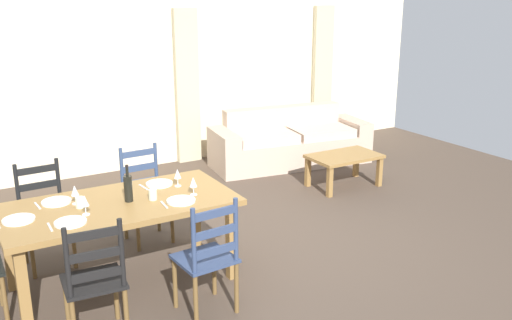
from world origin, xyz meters
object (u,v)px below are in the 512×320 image
at_px(wine_glass_near_right, 193,183).
at_px(coffee_table, 344,160).
at_px(dining_table, 120,212).
at_px(wine_glass_far_right, 177,174).
at_px(wine_glass_near_left, 85,202).
at_px(dining_chair_near_left, 95,281).
at_px(coffee_cup_primary, 153,195).
at_px(dining_chair_near_right, 208,258).
at_px(wine_glass_far_left, 75,191).
at_px(dining_chair_far_right, 145,195).
at_px(coffee_cup_secondary, 80,202).
at_px(dining_chair_far_left, 44,215).
at_px(wine_bottle, 128,188).
at_px(couch, 289,144).

relative_size(wine_glass_near_right, coffee_table, 0.18).
distance_m(dining_table, wine_glass_far_right, 0.62).
bearing_deg(dining_table, wine_glass_near_left, -155.54).
bearing_deg(dining_chair_near_left, coffee_cup_primary, 42.79).
height_order(wine_glass_near_left, coffee_cup_primary, wine_glass_near_left).
bearing_deg(wine_glass_near_right, coffee_table, 24.49).
distance_m(dining_chair_near_right, coffee_cup_primary, 0.79).
height_order(dining_chair_near_right, wine_glass_far_left, dining_chair_near_right).
height_order(dining_chair_near_left, dining_chair_far_right, same).
bearing_deg(coffee_cup_primary, coffee_cup_secondary, 167.56).
height_order(wine_glass_near_left, wine_glass_far_right, same).
distance_m(wine_glass_near_left, wine_glass_far_right, 0.92).
bearing_deg(coffee_cup_primary, wine_glass_far_right, 33.76).
bearing_deg(dining_chair_far_left, wine_glass_far_left, -73.75).
xyz_separation_m(wine_bottle, coffee_cup_secondary, (-0.39, 0.06, -0.07)).
bearing_deg(wine_bottle, wine_glass_far_left, 158.43).
xyz_separation_m(couch, coffee_table, (0.05, -1.21, 0.06)).
bearing_deg(wine_glass_near_right, wine_glass_far_right, 95.79).
xyz_separation_m(wine_bottle, wine_glass_near_left, (-0.39, -0.12, -0.01)).
xyz_separation_m(wine_glass_near_right, coffee_cup_primary, (-0.34, 0.07, -0.07)).
xyz_separation_m(dining_table, coffee_cup_secondary, (-0.31, 0.04, 0.13)).
distance_m(coffee_cup_secondary, coffee_table, 3.71).
height_order(dining_chair_near_right, coffee_table, dining_chair_near_right).
height_order(wine_glass_near_right, coffee_cup_secondary, wine_glass_near_right).
xyz_separation_m(wine_glass_near_right, coffee_cup_secondary, (-0.91, 0.20, -0.07)).
xyz_separation_m(dining_table, dining_chair_near_right, (0.43, -0.79, -0.19)).
bearing_deg(wine_glass_near_left, wine_glass_far_left, 92.41).
relative_size(wine_glass_far_left, couch, 0.07).
relative_size(dining_chair_near_left, wine_glass_far_left, 5.96).
bearing_deg(dining_chair_near_right, dining_chair_near_left, 174.88).
bearing_deg(dining_table, coffee_cup_secondary, 172.50).
distance_m(dining_table, coffee_table, 3.41).
relative_size(wine_glass_near_right, coffee_cup_primary, 1.79).
bearing_deg(wine_glass_near_right, wine_glass_near_left, 179.01).
bearing_deg(dining_chair_far_left, coffee_cup_primary, -46.93).
relative_size(coffee_cup_primary, coffee_table, 0.10).
bearing_deg(dining_table, dining_chair_near_right, -61.54).
bearing_deg(coffee_table, wine_glass_far_right, -160.92).
distance_m(dining_chair_far_right, wine_bottle, 0.97).
distance_m(wine_glass_far_right, coffee_table, 2.86).
relative_size(wine_glass_near_left, wine_glass_near_right, 1.00).
height_order(wine_glass_far_left, wine_glass_far_right, same).
relative_size(wine_bottle, wine_glass_far_right, 1.96).
bearing_deg(wine_glass_far_right, dining_chair_far_right, 98.05).
bearing_deg(wine_glass_near_right, dining_chair_far_left, 141.38).
height_order(dining_table, wine_bottle, wine_bottle).
relative_size(wine_glass_far_right, coffee_cup_primary, 1.79).
xyz_separation_m(dining_table, couch, (3.19, 2.26, -0.37)).
bearing_deg(coffee_cup_secondary, dining_chair_far_right, 42.80).
distance_m(dining_chair_near_left, wine_glass_near_left, 0.70).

